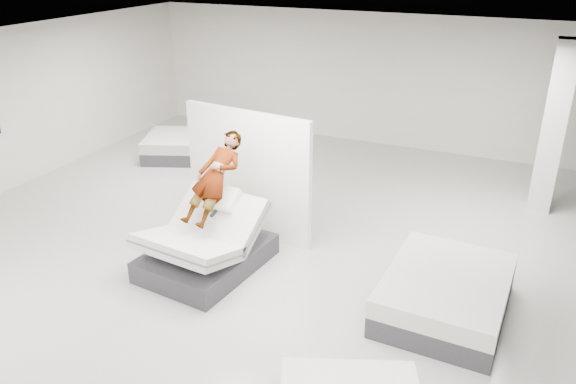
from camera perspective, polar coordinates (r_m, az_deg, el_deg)
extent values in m
plane|color=#BBB9B1|center=(8.68, -4.72, -8.65)|extent=(14.00, 14.00, 0.00)
plane|color=#242427|center=(7.47, -5.56, 12.53)|extent=(14.00, 14.00, 0.00)
cube|color=white|center=(14.17, 9.09, 11.14)|extent=(12.00, 0.04, 3.20)
cube|color=#38383D|center=(8.91, -8.19, -6.62)|extent=(1.65, 2.08, 0.34)
cube|color=white|center=(8.88, -7.09, -2.70)|extent=(1.54, 1.06, 0.74)
cube|color=slate|center=(8.88, -7.09, -2.70)|extent=(1.55, 0.97, 0.61)
cube|color=white|center=(8.43, -10.20, -5.54)|extent=(1.55, 1.14, 0.46)
cube|color=slate|center=(8.43, -10.20, -5.54)|extent=(1.56, 1.11, 0.29)
cube|color=white|center=(8.84, -6.68, -0.56)|extent=(0.57, 0.45, 0.34)
imported|color=slate|center=(8.65, -7.36, 0.11)|extent=(0.73, 1.48, 1.38)
cube|color=black|center=(8.36, -7.55, -2.16)|extent=(0.06, 0.15, 0.08)
cube|color=white|center=(9.51, -4.10, 1.86)|extent=(2.42, 0.39, 2.20)
cube|color=#38383D|center=(8.14, 15.60, -10.69)|extent=(1.65, 2.15, 0.31)
cube|color=white|center=(7.99, 15.82, -8.99)|extent=(1.65, 2.15, 0.26)
cube|color=#38383D|center=(13.59, -10.03, 4.13)|extent=(2.35, 2.08, 0.29)
cube|color=white|center=(13.50, -10.11, 5.20)|extent=(2.35, 2.08, 0.24)
cube|color=silver|center=(11.27, 25.35, 5.83)|extent=(0.40, 0.40, 3.20)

